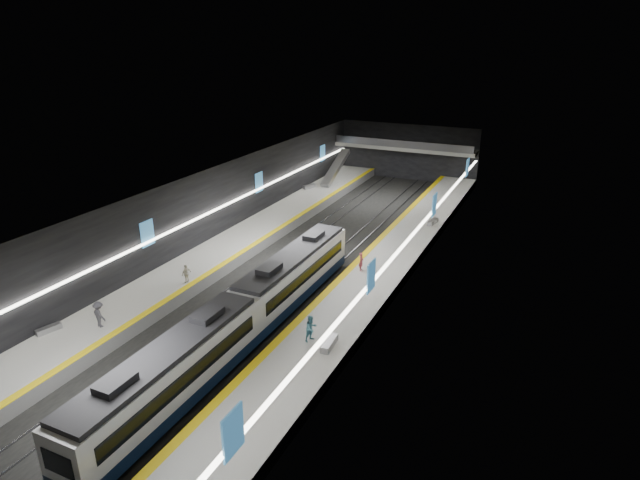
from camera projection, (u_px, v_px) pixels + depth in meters
The scene contains 26 objects.
ground at pixel (297, 267), 49.10m from camera, with size 70.00×70.00×0.00m, color black.
ceiling at pixel (296, 183), 46.19m from camera, with size 20.00×70.00×0.04m, color beige.
wall_left at pixel (205, 212), 51.58m from camera, with size 0.04×70.00×8.00m, color black.
wall_right at pixel (405, 244), 43.70m from camera, with size 0.04×70.00×8.00m, color black.
wall_back at pixel (408, 152), 77.19m from camera, with size 20.00×0.04×8.00m, color black.
platform_left at pixel (229, 249), 51.87m from camera, with size 5.00×70.00×1.00m, color slate.
tile_surface_left at pixel (228, 245), 51.69m from camera, with size 5.00×70.00×0.02m, color #A09F9B.
tactile_strip_left at pixel (248, 248), 50.82m from camera, with size 0.60×70.00×0.02m, color yellow.
platform_right at pixel (375, 277), 45.96m from camera, with size 5.00×70.00×1.00m, color slate.
tile_surface_right at pixel (375, 272), 45.78m from camera, with size 5.00×70.00×0.02m, color #A09F9B.
tactile_strip_right at pixel (351, 267), 46.64m from camera, with size 0.60×70.00×0.02m, color yellow.
rails at pixel (297, 267), 49.08m from camera, with size 6.52×70.00×0.12m.
train at pixel (242, 315), 36.39m from camera, with size 2.69×30.04×3.60m.
ad_posters at pixel (302, 218), 48.31m from camera, with size 19.94×53.50×2.20m.
cove_light_left at pixel (207, 214), 51.58m from camera, with size 0.25×68.60×0.12m, color white.
cove_light_right at pixel (403, 246), 43.85m from camera, with size 0.25×68.60×0.12m, color white.
mezzanine_bridge at pixel (404, 148), 75.06m from camera, with size 20.00×3.00×1.50m.
escalator at pixel (336, 168), 72.94m from camera, with size 1.20×8.00×0.60m, color #99999E.
bench_left_near at pixel (49, 329), 36.59m from camera, with size 0.47×1.68×0.41m, color #99999E.
bench_left_far at pixel (309, 187), 70.20m from camera, with size 0.53×1.90×0.47m, color #99999E.
bench_right_near at pixel (329, 343), 34.85m from camera, with size 0.56×2.01×0.49m, color #99999E.
bench_right_far at pixel (433, 222), 57.19m from camera, with size 0.51×1.85×0.45m, color #99999E.
passenger_right_a at pixel (361, 262), 45.81m from camera, with size 0.59×0.39×1.62m, color #AF414D.
passenger_right_b at pixel (311, 329), 35.30m from camera, with size 0.89×0.69×1.83m, color teal.
passenger_left_a at pixel (186, 274), 43.59m from camera, with size 0.93×0.39×1.59m, color silver.
passenger_left_b at pixel (99, 315), 36.97m from camera, with size 1.23×0.71×1.91m, color #403F47.
Camera 1 is at (20.84, -39.73, 20.21)m, focal length 30.00 mm.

